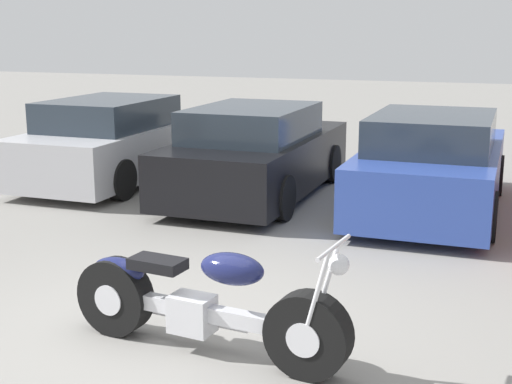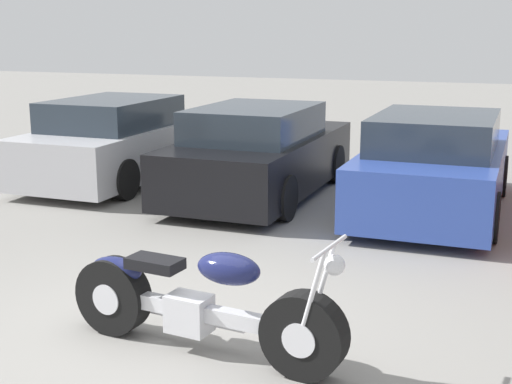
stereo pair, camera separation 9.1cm
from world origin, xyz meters
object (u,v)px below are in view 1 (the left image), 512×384
object	(u,v)px
parked_car_silver	(116,142)
parked_car_blue	(432,166)
parked_car_black	(257,154)
motorcycle	(202,304)

from	to	relation	value
parked_car_silver	parked_car_blue	bearing A→B (deg)	-3.63
parked_car_black	parked_car_silver	bearing A→B (deg)	173.93
motorcycle	parked_car_silver	world-z (taller)	parked_car_silver
parked_car_silver	parked_car_black	size ratio (longest dim) A/B	1.00
parked_car_silver	parked_car_black	world-z (taller)	same
motorcycle	parked_car_black	distance (m)	5.42
parked_car_silver	motorcycle	bearing A→B (deg)	-53.59
parked_car_silver	parked_car_blue	size ratio (longest dim) A/B	1.00
motorcycle	parked_car_black	size ratio (longest dim) A/B	0.57
motorcycle	parked_car_black	bearing A→B (deg)	105.55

